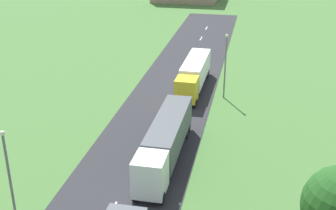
# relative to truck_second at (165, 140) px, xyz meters

# --- Properties ---
(truck_second) EXTENTS (2.53, 13.91, 3.56)m
(truck_second) POSITION_rel_truck_second_xyz_m (0.00, 0.00, 0.00)
(truck_second) COLOR white
(truck_second) RESTS_ON road
(truck_third) EXTENTS (2.65, 12.42, 3.44)m
(truck_third) POSITION_rel_truck_second_xyz_m (-0.18, 17.87, -0.07)
(truck_third) COLOR yellow
(truck_third) RESTS_ON road
(lamppost_second) EXTENTS (0.36, 0.36, 7.75)m
(lamppost_second) POSITION_rel_truck_second_xyz_m (-8.40, -11.11, 2.23)
(lamppost_second) COLOR slate
(lamppost_second) RESTS_ON ground
(lamppost_third) EXTENTS (0.36, 0.36, 7.76)m
(lamppost_third) POSITION_rel_truck_second_xyz_m (3.76, 15.84, 2.23)
(lamppost_third) COLOR slate
(lamppost_third) RESTS_ON ground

